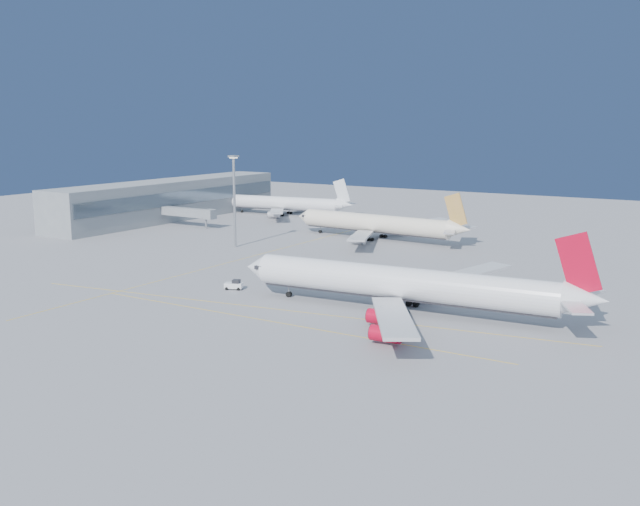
{
  "coord_description": "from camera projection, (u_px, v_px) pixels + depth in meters",
  "views": [
    {
      "loc": [
        78.69,
        -120.07,
        36.99
      ],
      "look_at": [
        -6.52,
        19.38,
        7.0
      ],
      "focal_mm": 40.0,
      "sensor_mm": 36.0,
      "label": 1
    }
  ],
  "objects": [
    {
      "name": "ground",
      "position": [
        298.0,
        303.0,
        147.8
      ],
      "size": [
        500.0,
        500.0,
        0.0
      ],
      "primitive_type": "plane",
      "color": "slate",
      "rests_on": "ground"
    },
    {
      "name": "terminal",
      "position": [
        170.0,
        200.0,
        276.73
      ],
      "size": [
        18.4,
        110.0,
        15.0
      ],
      "color": "gray",
      "rests_on": "ground"
    },
    {
      "name": "jet_bridge",
      "position": [
        190.0,
        213.0,
        255.05
      ],
      "size": [
        23.6,
        3.6,
        6.9
      ],
      "color": "gray",
      "rests_on": "ground"
    },
    {
      "name": "taxiway_lines",
      "position": [
        259.0,
        289.0,
        160.67
      ],
      "size": [
        118.86,
        140.0,
        0.02
      ],
      "color": "#EEB60D",
      "rests_on": "ground"
    },
    {
      "name": "airliner_virgin",
      "position": [
        408.0,
        285.0,
        140.13
      ],
      "size": [
        74.73,
        66.95,
        18.43
      ],
      "rotation": [
        0.0,
        0.0,
        0.07
      ],
      "color": "white",
      "rests_on": "ground"
    },
    {
      "name": "airliner_etihad",
      "position": [
        378.0,
        224.0,
        227.73
      ],
      "size": [
        63.82,
        58.82,
        16.65
      ],
      "rotation": [
        0.0,
        0.0,
        -0.07
      ],
      "color": "beige",
      "rests_on": "ground"
    },
    {
      "name": "airliner_third",
      "position": [
        286.0,
        204.0,
        287.97
      ],
      "size": [
        58.14,
        53.18,
        15.61
      ],
      "rotation": [
        0.0,
        0.0,
        0.14
      ],
      "color": "white",
      "rests_on": "ground"
    },
    {
      "name": "pushback_tug",
      "position": [
        234.0,
        285.0,
        160.11
      ],
      "size": [
        4.42,
        3.55,
        2.23
      ],
      "rotation": [
        0.0,
        0.0,
        0.38
      ],
      "color": "white",
      "rests_on": "ground"
    },
    {
      "name": "light_mast",
      "position": [
        234.0,
        193.0,
        212.28
      ],
      "size": [
        2.37,
        2.37,
        27.43
      ],
      "color": "gray",
      "rests_on": "ground"
    }
  ]
}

